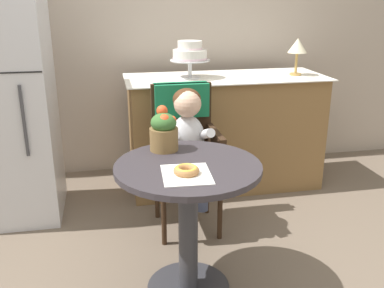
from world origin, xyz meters
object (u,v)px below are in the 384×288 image
(seated_child, at_px, (188,135))
(tiered_cake_stand, at_px, (190,54))
(flower_vase, at_px, (164,131))
(donut_front, at_px, (186,170))
(cafe_table, at_px, (188,204))
(table_lamp, at_px, (297,47))
(wicker_chair, at_px, (184,133))
(refrigerator, at_px, (2,98))

(seated_child, xyz_separation_m, tiered_cake_stand, (0.15, 0.71, 0.40))
(flower_vase, relative_size, tiered_cake_stand, 0.78)
(donut_front, bearing_deg, seated_child, 78.40)
(cafe_table, height_order, seated_child, seated_child)
(donut_front, xyz_separation_m, tiered_cake_stand, (0.29, 1.42, 0.34))
(cafe_table, height_order, table_lamp, table_lamp)
(tiered_cake_stand, distance_m, table_lamp, 0.84)
(seated_child, relative_size, table_lamp, 2.55)
(wicker_chair, xyz_separation_m, tiered_cake_stand, (0.15, 0.56, 0.44))
(cafe_table, height_order, flower_vase, flower_vase)
(seated_child, bearing_deg, donut_front, -101.60)
(wicker_chair, distance_m, seated_child, 0.16)
(seated_child, xyz_separation_m, flower_vase, (-0.20, -0.36, 0.15))
(cafe_table, xyz_separation_m, refrigerator, (-1.05, 1.10, 0.34))
(donut_front, distance_m, tiered_cake_stand, 1.49)
(donut_front, bearing_deg, table_lamp, 50.51)
(flower_vase, height_order, refrigerator, refrigerator)
(donut_front, bearing_deg, refrigerator, 129.89)
(flower_vase, relative_size, refrigerator, 0.14)
(seated_child, relative_size, flower_vase, 3.11)
(table_lamp, bearing_deg, refrigerator, -175.86)
(tiered_cake_stand, relative_size, table_lamp, 1.05)
(flower_vase, distance_m, table_lamp, 1.60)
(flower_vase, distance_m, tiered_cake_stand, 1.16)
(table_lamp, bearing_deg, cafe_table, -131.31)
(donut_front, bearing_deg, tiered_cake_stand, 78.27)
(wicker_chair, relative_size, refrigerator, 0.56)
(donut_front, height_order, tiered_cake_stand, tiered_cake_stand)
(tiered_cake_stand, bearing_deg, flower_vase, -108.09)
(cafe_table, distance_m, wicker_chair, 0.76)
(tiered_cake_stand, bearing_deg, refrigerator, -171.34)
(cafe_table, xyz_separation_m, donut_front, (-0.03, -0.12, 0.23))
(table_lamp, bearing_deg, donut_front, -129.49)
(seated_child, distance_m, tiered_cake_stand, 0.83)
(flower_vase, bearing_deg, donut_front, -81.03)
(cafe_table, bearing_deg, table_lamp, 48.69)
(wicker_chair, xyz_separation_m, table_lamp, (0.99, 0.51, 0.48))
(cafe_table, relative_size, tiered_cake_stand, 2.40)
(tiered_cake_stand, relative_size, refrigerator, 0.18)
(wicker_chair, relative_size, seated_child, 1.31)
(seated_child, height_order, table_lamp, table_lamp)
(flower_vase, height_order, table_lamp, table_lamp)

